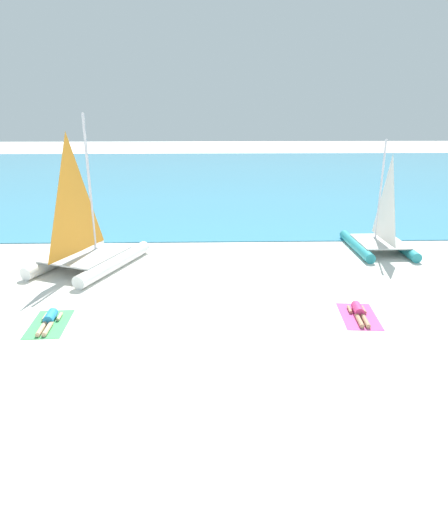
{
  "coord_description": "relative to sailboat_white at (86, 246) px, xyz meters",
  "views": [
    {
      "loc": [
        -0.38,
        -10.74,
        6.4
      ],
      "look_at": [
        0.0,
        4.58,
        1.2
      ],
      "focal_mm": 31.8,
      "sensor_mm": 36.0,
      "label": 1
    }
  ],
  "objects": [
    {
      "name": "towel_right",
      "position": [
        9.73,
        -4.83,
        -0.89
      ],
      "size": [
        1.25,
        1.98,
        0.01
      ],
      "primitive_type": "cube",
      "rotation": [
        0.0,
        0.0,
        -0.08
      ],
      "color": "#D84C99",
      "rests_on": "ground"
    },
    {
      "name": "sunbather_right",
      "position": [
        9.74,
        -4.76,
        -0.77
      ],
      "size": [
        0.57,
        1.57,
        0.3
      ],
      "rotation": [
        0.0,
        0.0,
        -0.08
      ],
      "color": "#D83372",
      "rests_on": "towel_right"
    },
    {
      "name": "towel_left",
      "position": [
        0.14,
        -5.11,
        -0.89
      ],
      "size": [
        1.2,
        1.96,
        0.01
      ],
      "primitive_type": "cube",
      "rotation": [
        0.0,
        0.0,
        0.05
      ],
      "color": "#4CB266",
      "rests_on": "ground"
    },
    {
      "name": "sailboat_white",
      "position": [
        0.0,
        0.0,
        0.0
      ],
      "size": [
        4.5,
        5.4,
        6.03
      ],
      "rotation": [
        0.0,
        0.0,
        -0.4
      ],
      "color": "white",
      "rests_on": "ground"
    },
    {
      "name": "ground_plane",
      "position": [
        5.53,
        3.11,
        -0.9
      ],
      "size": [
        120.0,
        120.0,
        0.0
      ],
      "primitive_type": "plane",
      "color": "white"
    },
    {
      "name": "sunbather_left",
      "position": [
        0.13,
        -5.04,
        -0.77
      ],
      "size": [
        0.56,
        1.57,
        0.3
      ],
      "rotation": [
        0.0,
        0.0,
        0.05
      ],
      "color": "#268CCC",
      "rests_on": "towel_left"
    },
    {
      "name": "sailboat_teal",
      "position": [
        12.66,
        1.81,
        -0.17
      ],
      "size": [
        2.49,
        3.82,
        4.92
      ],
      "rotation": [
        0.0,
        0.0,
        0.02
      ],
      "color": "teal",
      "rests_on": "ground"
    },
    {
      "name": "ocean_water",
      "position": [
        5.53,
        23.28,
        -0.87
      ],
      "size": [
        120.0,
        40.0,
        0.05
      ],
      "primitive_type": "cube",
      "color": "teal",
      "rests_on": "ground"
    }
  ]
}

